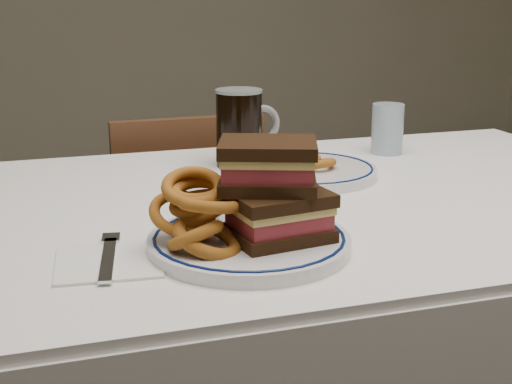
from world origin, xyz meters
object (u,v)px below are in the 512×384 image
object	(u,v)px
main_plate	(249,242)
beer_mug	(241,127)
chair_far	(183,249)
far_plate	(307,171)
reuben_sandwich	(273,190)

from	to	relation	value
main_plate	beer_mug	size ratio (longest dim) A/B	1.80
main_plate	beer_mug	xyz separation A→B (m)	(0.12, 0.47, 0.07)
main_plate	chair_far	bearing A→B (deg)	84.82
chair_far	main_plate	bearing A→B (deg)	-95.18
chair_far	far_plate	distance (m)	0.62
main_plate	reuben_sandwich	world-z (taller)	reuben_sandwich
beer_mug	far_plate	xyz separation A→B (m)	(0.10, -0.12, -0.07)
beer_mug	far_plate	size ratio (longest dim) A/B	0.58
main_plate	far_plate	size ratio (longest dim) A/B	1.05
chair_far	reuben_sandwich	bearing A→B (deg)	-93.07
reuben_sandwich	beer_mug	bearing A→B (deg)	78.89
chair_far	main_plate	distance (m)	0.92
chair_far	reuben_sandwich	distance (m)	0.95
reuben_sandwich	beer_mug	size ratio (longest dim) A/B	1.03
reuben_sandwich	far_plate	xyz separation A→B (m)	(0.19, 0.36, -0.07)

